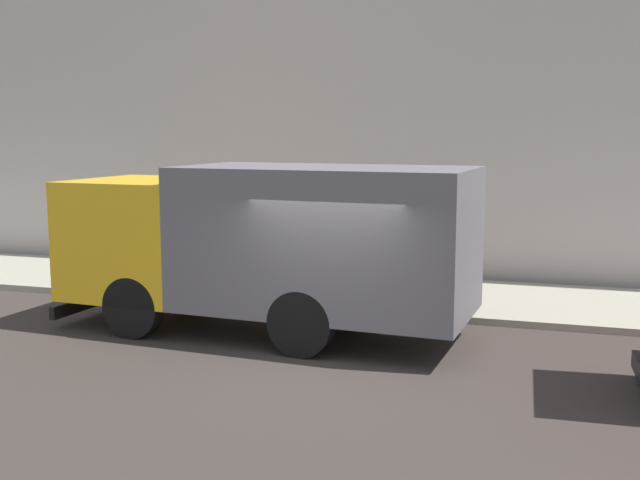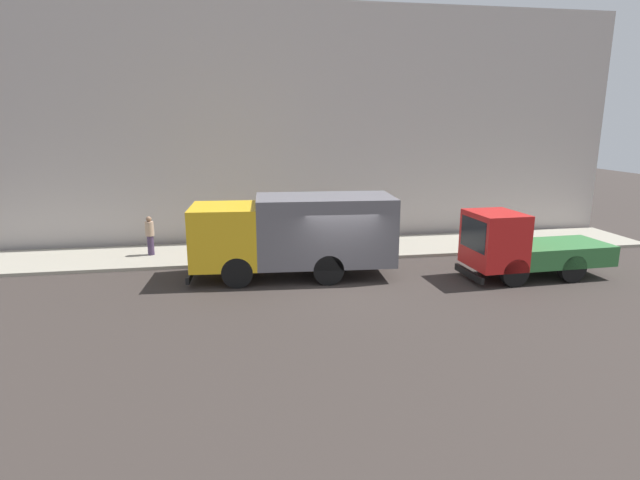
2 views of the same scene
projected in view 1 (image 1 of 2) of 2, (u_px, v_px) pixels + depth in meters
The scene contains 7 objects.
ground at pixel (325, 361), 11.95m from camera, with size 80.00×80.00×0.00m, color #362E2B.
sidewalk at pixel (390, 294), 16.54m from camera, with size 3.73×30.00×0.13m, color #A09A89.
building_facade at pixel (414, 53), 18.03m from camera, with size 0.50×30.00×10.78m, color #BBB0AA.
large_utility_truck at pixel (267, 240), 13.40m from camera, with size 3.00×7.50×2.97m.
pedestrian_walking at pixel (206, 239), 17.98m from camera, with size 0.34×0.34×1.70m.
pedestrian_standing at pixel (104, 238), 18.54m from camera, with size 0.41×0.41×1.63m.
traffic_cone_orange at pixel (197, 277), 16.65m from camera, with size 0.40×0.40×0.56m, color orange.
Camera 1 is at (-11.07, -3.36, 3.56)m, focal length 43.02 mm.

